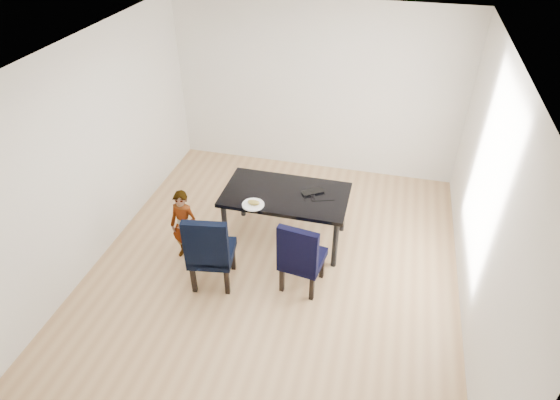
% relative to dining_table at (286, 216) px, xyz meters
% --- Properties ---
extents(floor, '(4.50, 5.00, 0.01)m').
position_rel_dining_table_xyz_m(floor, '(0.00, -0.50, -0.38)').
color(floor, tan).
rests_on(floor, ground).
extents(ceiling, '(4.50, 5.00, 0.01)m').
position_rel_dining_table_xyz_m(ceiling, '(0.00, -0.50, 2.33)').
color(ceiling, white).
rests_on(ceiling, wall_back).
extents(wall_back, '(4.50, 0.01, 2.70)m').
position_rel_dining_table_xyz_m(wall_back, '(0.00, 2.00, 0.98)').
color(wall_back, white).
rests_on(wall_back, ground).
extents(wall_front, '(4.50, 0.01, 2.70)m').
position_rel_dining_table_xyz_m(wall_front, '(0.00, -3.00, 0.98)').
color(wall_front, silver).
rests_on(wall_front, ground).
extents(wall_left, '(0.01, 5.00, 2.70)m').
position_rel_dining_table_xyz_m(wall_left, '(-2.25, -0.50, 0.98)').
color(wall_left, white).
rests_on(wall_left, ground).
extents(wall_right, '(0.01, 5.00, 2.70)m').
position_rel_dining_table_xyz_m(wall_right, '(2.25, -0.50, 0.98)').
color(wall_right, white).
rests_on(wall_right, ground).
extents(dining_table, '(1.60, 0.90, 0.75)m').
position_rel_dining_table_xyz_m(dining_table, '(0.00, 0.00, 0.00)').
color(dining_table, black).
rests_on(dining_table, floor).
extents(chair_left, '(0.58, 0.60, 1.05)m').
position_rel_dining_table_xyz_m(chair_left, '(-0.66, -0.97, 0.15)').
color(chair_left, black).
rests_on(chair_left, floor).
extents(chair_right, '(0.53, 0.55, 0.98)m').
position_rel_dining_table_xyz_m(chair_right, '(0.40, -0.78, 0.12)').
color(chair_right, black).
rests_on(chair_right, floor).
extents(child, '(0.38, 0.27, 0.99)m').
position_rel_dining_table_xyz_m(child, '(-1.15, -0.65, 0.12)').
color(child, orange).
rests_on(child, floor).
extents(plate, '(0.31, 0.31, 0.02)m').
position_rel_dining_table_xyz_m(plate, '(-0.33, -0.35, 0.38)').
color(plate, white).
rests_on(plate, dining_table).
extents(sandwich, '(0.17, 0.11, 0.06)m').
position_rel_dining_table_xyz_m(sandwich, '(-0.32, -0.35, 0.42)').
color(sandwich, '#A28C3A').
rests_on(sandwich, plate).
extents(laptop, '(0.35, 0.32, 0.02)m').
position_rel_dining_table_xyz_m(laptop, '(0.31, 0.13, 0.39)').
color(laptop, black).
rests_on(laptop, dining_table).
extents(cable_tangle, '(0.16, 0.16, 0.01)m').
position_rel_dining_table_xyz_m(cable_tangle, '(0.32, -0.06, 0.38)').
color(cable_tangle, black).
rests_on(cable_tangle, dining_table).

